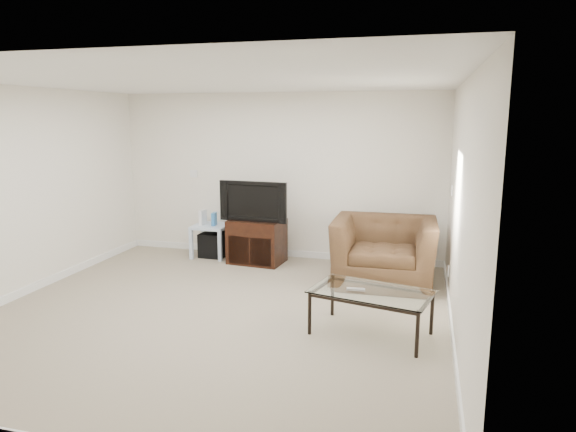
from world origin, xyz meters
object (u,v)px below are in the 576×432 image
(side_table, at_px, (212,241))
(coffee_table, at_px, (371,313))
(tv_stand, at_px, (257,241))
(recliner, at_px, (384,240))
(subwoofer, at_px, (214,245))
(television, at_px, (256,200))

(side_table, relative_size, coffee_table, 0.45)
(tv_stand, relative_size, coffee_table, 0.67)
(recliner, bearing_deg, tv_stand, 164.78)
(subwoofer, relative_size, recliner, 0.29)
(coffee_table, bearing_deg, tv_stand, 131.47)
(television, relative_size, subwoofer, 2.47)
(television, bearing_deg, side_table, 170.89)
(side_table, height_order, recliner, recliner)
(television, height_order, subwoofer, television)
(television, bearing_deg, subwoofer, 168.89)
(subwoofer, distance_m, recliner, 2.76)
(tv_stand, bearing_deg, subwoofer, 173.36)
(side_table, bearing_deg, television, -12.31)
(subwoofer, xyz_separation_m, coffee_table, (2.67, -2.32, 0.05))
(subwoofer, bearing_deg, coffee_table, -41.02)
(subwoofer, distance_m, coffee_table, 3.54)
(tv_stand, height_order, subwoofer, tv_stand)
(television, relative_size, side_table, 1.82)
(recliner, bearing_deg, coffee_table, -90.79)
(side_table, distance_m, coffee_table, 3.55)
(tv_stand, distance_m, coffee_table, 2.89)
(recliner, distance_m, coffee_table, 1.72)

